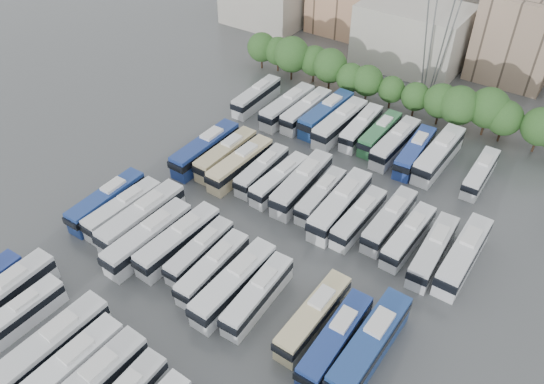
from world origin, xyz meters
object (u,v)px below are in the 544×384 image
Objects in this scene: bus_r2_s3 at (240,164)px; bus_r3_s12 at (480,173)px; bus_r2_s8 at (340,205)px; bus_r1_s7 at (234,283)px; bus_r2_s11 at (408,236)px; bus_r1_s2 at (142,218)px; bus_r0_s5 at (67,371)px; bus_r2_s2 at (226,154)px; bus_r2_s5 at (280,179)px; bus_r1_s10 at (314,316)px; bus_r1_s11 at (335,340)px; bus_r2_s6 at (302,183)px; bus_r2_s1 at (206,149)px; bus_r3_s9 at (415,152)px; bus_r2_s10 at (389,220)px; bus_r2_s9 at (359,218)px; bus_r3_s3 at (306,110)px; bus_r3_s0 at (257,96)px; bus_r2_s4 at (262,170)px; bus_r0_s4 at (50,348)px; bus_r3_s7 at (380,133)px; bus_r2_s13 at (463,255)px; bus_r3_s8 at (395,143)px; bus_r1_s5 at (200,251)px; bus_r3_s4 at (326,114)px; bus_r1_s0 at (107,201)px; bus_r1_s6 at (213,268)px; bus_r1_s1 at (123,209)px; bus_r1_s4 at (179,240)px; bus_r1_s12 at (370,345)px; bus_r3_s2 at (288,106)px; bus_r0_s1 at (3,296)px; bus_r0_s2 at (16,317)px; bus_r3_s5 at (340,123)px; bus_r1_s3 at (149,238)px; bus_r1_s8 at (258,295)px; bus_r3_s10 at (439,154)px; bus_r2_s12 at (433,251)px.

bus_r3_s12 is at bearing 33.75° from bus_r2_s3.
bus_r1_s7 is at bearing -101.30° from bus_r2_s8.
bus_r1_s2 is at bearing -148.53° from bus_r2_s11.
bus_r0_s5 is 38.76m from bus_r2_s2.
bus_r2_s5 is 29.12m from bus_r3_s12.
bus_r1_s7 reaches higher than bus_r1_s10.
bus_r2_s6 is (-16.49, 19.74, 0.15)m from bus_r1_s11.
bus_r2_s1 is 31.82m from bus_r3_s9.
bus_r2_s10 is at bearing 9.60° from bus_r2_s8.
bus_r1_s7 reaches higher than bus_r2_s9.
bus_r2_s6 reaches higher than bus_r3_s3.
bus_r2_s8 is 1.12× the size of bus_r3_s0.
bus_r1_s2 is 1.21× the size of bus_r2_s4.
bus_r0_s4 reaches higher than bus_r2_s11.
bus_r2_s13 is at bearing -43.03° from bus_r3_s7.
bus_r2_s11 is at bearing 0.41° from bus_r2_s1.
bus_r3_s8 is at bearing -22.00° from bus_r3_s7.
bus_r1_s2 is at bearing -89.56° from bus_r2_s2.
bus_r1_s7 is 1.04× the size of bus_r3_s3.
bus_r3_s0 is (-16.41, 34.38, 0.18)m from bus_r1_s5.
bus_r2_s10 is at bearing 160.07° from bus_r2_s11.
bus_r3_s4 is at bearing 5.42° from bus_r3_s0.
bus_r1_s0 is 19.48m from bus_r1_s6.
bus_r2_s13 is at bearing 25.70° from bus_r1_s1.
bus_r1_s12 reaches higher than bus_r1_s4.
bus_r0_s4 is at bearing -120.74° from bus_r2_s11.
bus_r1_s5 is (16.28, 0.18, -0.21)m from bus_r1_s0.
bus_r2_s1 is 1.18× the size of bus_r2_s9.
bus_r3_s2 is 19.70m from bus_r3_s8.
bus_r2_s5 is 19.90m from bus_r3_s2.
bus_r0_s1 is 1.09× the size of bus_r2_s10.
bus_r1_s4 reaches higher than bus_r0_s2.
bus_r3_s5 is (-19.78, 17.96, 0.30)m from bus_r2_s11.
bus_r1_s12 is 37.58m from bus_r2_s2.
bus_r1_s3 is 29.68m from bus_r1_s12.
bus_r2_s11 is at bearing -0.76° from bus_r2_s2.
bus_r2_s8 is (3.32, 18.72, 0.08)m from bus_r1_s7.
bus_r3_s3 reaches higher than bus_r3_s0.
bus_r1_s8 reaches higher than bus_r2_s5.
bus_r1_s3 is 37.32m from bus_r3_s3.
bus_r3_s2 reaches higher than bus_r1_s11.
bus_r0_s5 reaches higher than bus_r3_s7.
bus_r1_s3 is at bearing -121.35° from bus_r3_s9.
bus_r3_s2 is 0.98× the size of bus_r3_s5.
bus_r0_s4 is 0.99× the size of bus_r1_s12.
bus_r1_s8 is at bearing -43.59° from bus_r2_s2.
bus_r3_s10 reaches higher than bus_r0_s1.
bus_r2_s8 is at bearing 76.45° from bus_r0_s5.
bus_r1_s12 is at bearing -90.67° from bus_r3_s12.
bus_r2_s12 is at bearing -4.61° from bus_r2_s8.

